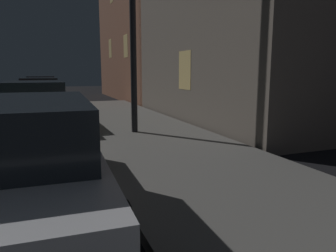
{
  "coord_description": "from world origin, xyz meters",
  "views": [
    {
      "loc": [
        3.2,
        0.65,
        1.71
      ],
      "look_at": [
        4.15,
        3.14,
        1.26
      ],
      "focal_mm": 34.03,
      "sensor_mm": 36.0,
      "label": 1
    }
  ],
  "objects_px": {
    "car_white": "(17,163)",
    "car_blue": "(41,87)",
    "car_green": "(35,105)",
    "car_red": "(39,93)"
  },
  "relations": [
    {
      "from": "car_white",
      "to": "car_blue",
      "type": "distance_m",
      "value": 18.46
    },
    {
      "from": "car_white",
      "to": "car_green",
      "type": "bearing_deg",
      "value": 89.98
    },
    {
      "from": "car_white",
      "to": "car_blue",
      "type": "relative_size",
      "value": 1.1
    },
    {
      "from": "car_green",
      "to": "car_blue",
      "type": "relative_size",
      "value": 1.12
    },
    {
      "from": "car_red",
      "to": "car_white",
      "type": "bearing_deg",
      "value": -90.01
    },
    {
      "from": "car_white",
      "to": "car_blue",
      "type": "xyz_separation_m",
      "value": [
        0.0,
        18.46,
        -0.01
      ]
    },
    {
      "from": "car_green",
      "to": "car_red",
      "type": "xyz_separation_m",
      "value": [
        0.0,
        6.06,
        0.0
      ]
    },
    {
      "from": "car_green",
      "to": "car_blue",
      "type": "xyz_separation_m",
      "value": [
        0.0,
        11.92,
        -0.01
      ]
    },
    {
      "from": "car_white",
      "to": "car_red",
      "type": "xyz_separation_m",
      "value": [
        0.0,
        12.6,
        -0.0
      ]
    },
    {
      "from": "car_green",
      "to": "car_white",
      "type": "bearing_deg",
      "value": -90.02
    }
  ]
}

